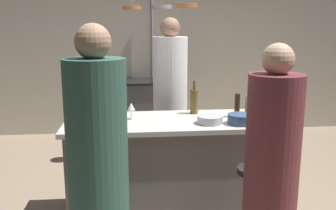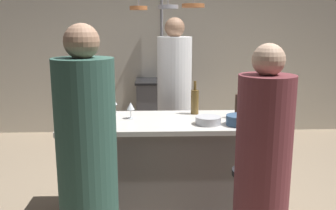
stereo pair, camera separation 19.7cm
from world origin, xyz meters
name	(u,v)px [view 2 (the right image)]	position (x,y,z in m)	size (l,w,h in m)	color
back_wall	(162,51)	(0.00, 2.85, 1.30)	(6.40, 0.16, 2.60)	beige
kitchen_island	(169,168)	(0.00, 0.00, 0.45)	(1.80, 0.72, 0.90)	slate
stove_range	(162,109)	(0.00, 2.45, 0.45)	(0.80, 0.64, 0.89)	#47474C
chef	(174,105)	(0.10, 0.94, 0.83)	(0.38, 0.38, 1.79)	white
bar_stool_right	(248,209)	(0.56, -0.62, 0.38)	(0.28, 0.28, 0.68)	#4C4C51
guest_right	(262,183)	(0.54, -0.99, 0.74)	(0.34, 0.34, 1.60)	brown
guest_left	(88,177)	(-0.53, -0.97, 0.80)	(0.36, 0.36, 1.72)	#33594C
overhead_pot_rack	(167,26)	(0.05, 1.88, 1.70)	(0.89, 1.42, 2.17)	gray
pepper_mill	(238,106)	(0.61, 0.05, 1.01)	(0.05, 0.05, 0.21)	#382319
wine_bottle_amber	(195,101)	(0.25, 0.22, 1.02)	(0.07, 0.07, 0.31)	brown
wine_bottle_white	(249,108)	(0.69, -0.04, 1.01)	(0.07, 0.07, 0.29)	gray
wine_bottle_dark	(94,106)	(-0.64, 0.00, 1.03)	(0.07, 0.07, 0.33)	black
wine_glass_by_chef	(114,102)	(-0.50, 0.27, 1.01)	(0.07, 0.07, 0.15)	silver
wine_glass_near_left_guest	(131,107)	(-0.33, 0.06, 1.01)	(0.07, 0.07, 0.15)	silver
mixing_bowl_steel	(208,120)	(0.32, -0.15, 0.93)	(0.21, 0.21, 0.07)	#B7B7BC
mixing_bowl_blue	(239,120)	(0.57, -0.19, 0.94)	(0.22, 0.22, 0.08)	#334C6B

